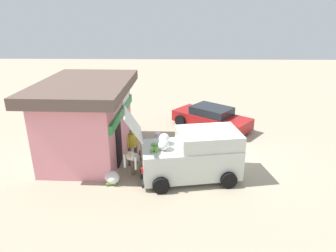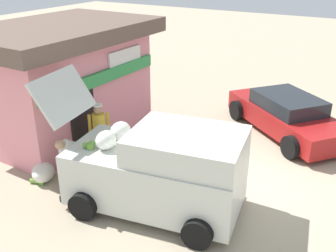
% 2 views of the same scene
% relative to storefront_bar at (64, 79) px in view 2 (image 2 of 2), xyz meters
% --- Properties ---
extents(ground_plane, '(60.00, 60.00, 0.00)m').
position_rel_storefront_bar_xyz_m(ground_plane, '(-0.15, -5.99, -1.82)').
color(ground_plane, tan).
extents(storefront_bar, '(5.80, 3.99, 3.47)m').
position_rel_storefront_bar_xyz_m(storefront_bar, '(0.00, 0.00, 0.00)').
color(storefront_bar, pink).
rests_on(storefront_bar, ground_plane).
extents(delivery_van, '(2.74, 4.67, 2.91)m').
position_rel_storefront_bar_xyz_m(delivery_van, '(-1.96, -4.67, -0.84)').
color(delivery_van, silver).
rests_on(delivery_van, ground_plane).
extents(parked_sedan, '(4.13, 4.54, 1.26)m').
position_rel_storefront_bar_xyz_m(parked_sedan, '(3.56, -6.03, -1.21)').
color(parked_sedan, maroon).
rests_on(parked_sedan, ground_plane).
extents(vendor_standing, '(0.48, 0.48, 1.70)m').
position_rel_storefront_bar_xyz_m(vendor_standing, '(-0.97, -2.12, -0.84)').
color(vendor_standing, '#4C4C51').
rests_on(vendor_standing, ground_plane).
extents(customer_bending, '(0.80, 0.68, 1.29)m').
position_rel_storefront_bar_xyz_m(customer_bending, '(-2.14, -2.31, -1.01)').
color(customer_bending, '#726047').
rests_on(customer_bending, ground_plane).
extents(unloaded_banana_pile, '(0.91, 0.88, 0.47)m').
position_rel_storefront_bar_xyz_m(unloaded_banana_pile, '(-2.51, -1.50, -1.60)').
color(unloaded_banana_pile, silver).
rests_on(unloaded_banana_pile, ground_plane).
extents(paint_bucket, '(0.31, 0.31, 0.41)m').
position_rel_storefront_bar_xyz_m(paint_bucket, '(1.69, -3.06, -1.62)').
color(paint_bucket, silver).
rests_on(paint_bucket, ground_plane).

